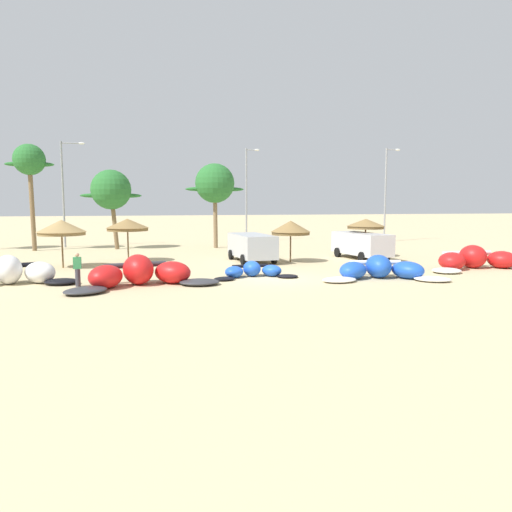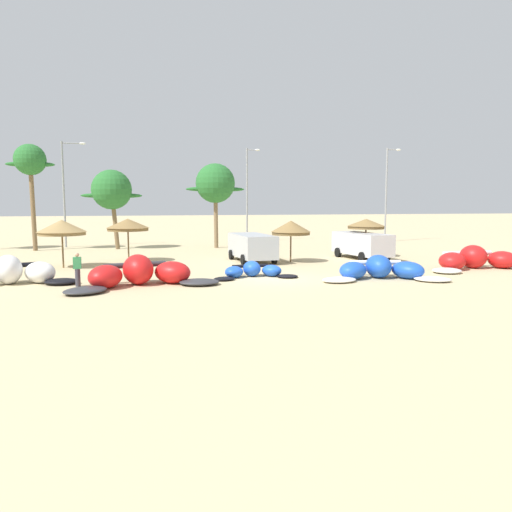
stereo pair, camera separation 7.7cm
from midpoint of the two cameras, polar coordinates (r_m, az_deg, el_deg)
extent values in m
plane|color=#C6B284|center=(25.26, 2.29, -2.71)|extent=(260.00, 260.00, 0.00)
ellipsoid|color=white|center=(26.43, -27.23, -1.43)|extent=(1.63, 1.91, 1.44)
ellipsoid|color=white|center=(26.14, -24.16, -1.78)|extent=(2.08, 2.04, 1.07)
ellipsoid|color=black|center=(25.35, -21.99, -2.81)|extent=(1.77, 1.42, 0.29)
cylinder|color=black|center=(26.99, -27.25, -1.03)|extent=(2.65, 0.89, 0.24)
cube|color=black|center=(26.27, -27.23, -1.48)|extent=(1.09, 0.82, 0.04)
ellipsoid|color=#333338|center=(22.37, -19.52, -3.87)|extent=(2.42, 2.27, 0.29)
ellipsoid|color=red|center=(23.47, -17.34, -2.34)|extent=(2.09, 2.35, 1.09)
ellipsoid|color=red|center=(24.11, -13.72, -1.55)|extent=(1.83, 2.21, 1.47)
ellipsoid|color=red|center=(24.12, -9.79, -1.92)|extent=(2.41, 2.38, 1.09)
ellipsoid|color=#333338|center=(23.47, -6.65, -3.08)|extent=(2.11, 1.70, 0.29)
cylinder|color=#333338|center=(24.75, -14.06, -1.04)|extent=(3.06, 0.93, 0.28)
cube|color=#333338|center=(23.92, -13.63, -1.61)|extent=(1.24, 0.92, 0.04)
ellipsoid|color=black|center=(24.78, -3.70, -2.70)|extent=(1.41, 1.30, 0.17)
ellipsoid|color=blue|center=(25.55, -2.54, -1.90)|extent=(1.42, 1.47, 0.62)
ellipsoid|color=blue|center=(26.03, -0.41, -1.50)|extent=(0.98, 1.16, 0.84)
ellipsoid|color=blue|center=(26.08, 1.96, -1.73)|extent=(1.44, 1.48, 0.62)
ellipsoid|color=black|center=(25.66, 3.84, -2.39)|extent=(1.37, 1.26, 0.17)
cylinder|color=black|center=(26.40, -0.63, -1.19)|extent=(2.01, 0.25, 0.18)
cube|color=black|center=(25.92, -0.35, -1.53)|extent=(0.74, 0.43, 0.04)
ellipsoid|color=white|center=(24.53, 9.94, -2.79)|extent=(2.02, 1.60, 0.24)
ellipsoid|color=blue|center=(25.63, 11.52, -1.68)|extent=(2.23, 2.22, 0.91)
ellipsoid|color=blue|center=(26.35, 14.41, -1.19)|extent=(1.63, 2.04, 1.22)
ellipsoid|color=blue|center=(26.48, 17.64, -1.60)|extent=(1.96, 2.21, 0.91)
ellipsoid|color=white|center=(25.98, 20.28, -2.58)|extent=(2.24, 2.07, 0.24)
cylinder|color=white|center=(26.94, 14.02, -0.75)|extent=(2.79, 0.76, 0.25)
cube|color=white|center=(26.17, 14.52, -1.24)|extent=(1.12, 0.83, 0.04)
ellipsoid|color=white|center=(29.35, 21.77, -1.62)|extent=(2.11, 2.01, 0.28)
ellipsoid|color=red|center=(30.84, 22.33, -0.56)|extent=(2.25, 2.29, 1.05)
ellipsoid|color=red|center=(32.15, 24.43, -0.06)|extent=(1.58, 1.74, 1.41)
ellipsoid|color=red|center=(32.86, 27.26, -0.39)|extent=(2.23, 2.27, 1.05)
cylinder|color=white|center=(32.61, 23.83, 0.31)|extent=(3.27, 0.37, 0.30)
cube|color=white|center=(32.01, 24.61, -0.10)|extent=(1.20, 0.64, 0.04)
cylinder|color=brown|center=(31.63, -21.89, 0.67)|extent=(0.10, 0.10, 2.20)
cone|color=#9E7F4C|center=(31.53, -22.00, 3.33)|extent=(2.92, 2.92, 0.74)
cylinder|color=olive|center=(31.55, -21.96, 2.48)|extent=(2.77, 2.77, 0.20)
cylinder|color=brown|center=(33.47, -14.84, 1.28)|extent=(0.10, 0.10, 2.29)
cone|color=olive|center=(33.38, -14.91, 3.77)|extent=(2.83, 2.83, 0.62)
cylinder|color=brown|center=(33.40, -14.89, 3.07)|extent=(2.69, 2.69, 0.20)
cylinder|color=brown|center=(32.25, 4.21, 1.07)|extent=(0.10, 0.10, 2.04)
cone|color=olive|center=(32.15, 4.23, 3.54)|extent=(2.66, 2.66, 0.75)
cylinder|color=brown|center=(32.18, 4.22, 2.69)|extent=(2.53, 2.53, 0.20)
cylinder|color=brown|center=(36.25, 12.94, 1.68)|extent=(0.10, 0.10, 2.27)
cone|color=olive|center=(36.16, 13.00, 3.90)|extent=(2.77, 2.77, 0.54)
cylinder|color=brown|center=(36.18, 12.98, 3.32)|extent=(2.63, 2.63, 0.20)
cube|color=silver|center=(34.89, 12.49, 1.45)|extent=(2.54, 5.44, 1.50)
cube|color=black|center=(36.10, 11.28, 2.05)|extent=(2.03, 1.53, 0.56)
cylinder|color=black|center=(35.85, 9.77, 0.43)|extent=(0.32, 0.70, 0.68)
cylinder|color=black|center=(36.84, 12.38, 0.53)|extent=(0.32, 0.70, 0.68)
cylinder|color=black|center=(33.08, 12.56, -0.12)|extent=(0.32, 0.70, 0.68)
cylinder|color=black|center=(34.15, 15.29, 0.01)|extent=(0.32, 0.70, 0.68)
cube|color=#B2B7BC|center=(32.53, -0.41, 1.25)|extent=(2.45, 5.21, 1.50)
cube|color=black|center=(33.84, -1.10, 1.90)|extent=(2.13, 1.41, 0.56)
cylinder|color=black|center=(33.83, -2.88, 0.17)|extent=(0.29, 0.70, 0.68)
cylinder|color=black|center=(34.41, 0.49, 0.28)|extent=(0.29, 0.70, 0.68)
cylinder|color=black|center=(30.82, -1.42, -0.43)|extent=(0.29, 0.70, 0.68)
cylinder|color=black|center=(31.45, 2.24, -0.30)|extent=(0.29, 0.70, 0.68)
cylinder|color=#383842|center=(24.40, -20.30, -2.42)|extent=(0.24, 0.24, 0.85)
cube|color=#338E51|center=(24.31, -20.37, -0.77)|extent=(0.36, 0.22, 0.56)
sphere|color=tan|center=(24.26, -20.40, 0.14)|extent=(0.20, 0.20, 0.20)
cylinder|color=brown|center=(43.87, -24.91, 5.45)|extent=(0.43, 0.36, 7.48)
sphere|color=#286B2D|center=(44.02, -25.19, 10.31)|extent=(2.53, 2.53, 2.53)
ellipsoid|color=#286B2D|center=(44.21, -26.47, 9.74)|extent=(1.77, 0.50, 0.36)
ellipsoid|color=#286B2D|center=(43.80, -23.85, 9.90)|extent=(1.77, 0.50, 0.36)
cylinder|color=brown|center=(42.96, -16.36, 4.17)|extent=(0.72, 0.36, 5.10)
sphere|color=#286B2D|center=(42.96, -16.72, 7.56)|extent=(3.38, 3.38, 3.38)
ellipsoid|color=#286B2D|center=(43.06, -18.50, 6.82)|extent=(2.36, 0.50, 0.36)
ellipsoid|color=#286B2D|center=(42.89, -14.88, 6.94)|extent=(2.36, 0.50, 0.36)
cylinder|color=#7F6647|center=(42.52, -4.74, 4.78)|extent=(0.40, 0.36, 5.67)
sphere|color=#286B2D|center=(42.54, -4.80, 8.60)|extent=(3.44, 3.44, 3.44)
ellipsoid|color=#286B2D|center=(42.34, -6.65, 7.89)|extent=(2.41, 0.50, 0.36)
ellipsoid|color=#286B2D|center=(42.74, -2.95, 7.91)|extent=(2.41, 0.50, 0.36)
cylinder|color=gray|center=(46.20, -21.79, 6.76)|extent=(0.18, 0.18, 9.35)
cylinder|color=gray|center=(46.37, -20.95, 12.40)|extent=(1.73, 0.10, 0.10)
ellipsoid|color=silver|center=(46.26, -19.86, 12.46)|extent=(0.56, 0.24, 0.20)
cylinder|color=gray|center=(49.44, -1.03, 7.22)|extent=(0.18, 0.18, 9.47)
cylinder|color=gray|center=(49.84, -0.41, 12.49)|extent=(1.10, 0.10, 0.10)
ellipsoid|color=silver|center=(49.97, 0.22, 12.48)|extent=(0.56, 0.24, 0.20)
cylinder|color=gray|center=(50.82, 15.21, 6.97)|extent=(0.18, 0.18, 9.45)
cylinder|color=gray|center=(51.38, 15.98, 12.05)|extent=(1.23, 0.10, 0.10)
ellipsoid|color=silver|center=(51.68, 16.58, 12.00)|extent=(0.56, 0.24, 0.20)
camera|label=1|loc=(0.04, -89.92, 0.01)|focal=33.71mm
camera|label=2|loc=(0.04, 90.08, -0.01)|focal=33.71mm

